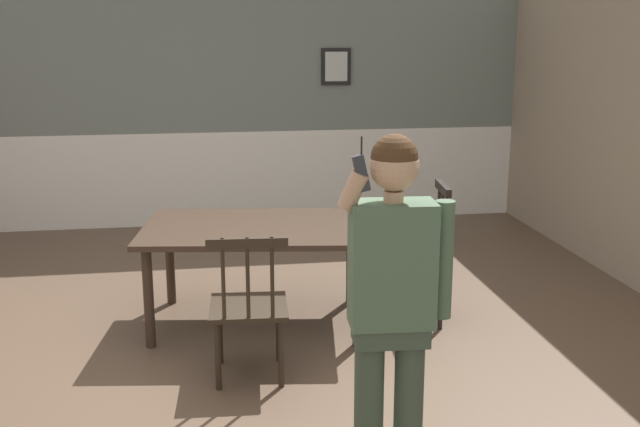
% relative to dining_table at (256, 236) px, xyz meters
% --- Properties ---
extents(ground_plane, '(8.00, 8.00, 0.00)m').
position_rel_dining_table_xyz_m(ground_plane, '(-0.16, -0.57, -0.66)').
color(ground_plane, brown).
extents(room_back_partition, '(6.76, 0.17, 2.63)m').
position_rel_dining_table_xyz_m(room_back_partition, '(-0.15, 3.07, 0.60)').
color(room_back_partition, slate).
rests_on(room_back_partition, ground_plane).
extents(dining_table, '(1.75, 1.28, 0.75)m').
position_rel_dining_table_xyz_m(dining_table, '(0.00, 0.00, 0.00)').
color(dining_table, '#38281E').
rests_on(dining_table, ground_plane).
extents(chair_near_window, '(0.51, 0.51, 0.96)m').
position_rel_dining_table_xyz_m(chair_near_window, '(-0.12, -0.91, -0.19)').
color(chair_near_window, '#2D2319').
rests_on(chair_near_window, ground_plane).
extents(chair_by_doorway, '(0.45, 0.45, 1.04)m').
position_rel_dining_table_xyz_m(chair_by_doorway, '(1.19, -0.16, -0.19)').
color(chair_by_doorway, black).
rests_on(chair_by_doorway, ground_plane).
extents(person_figure, '(0.54, 0.23, 1.70)m').
position_rel_dining_table_xyz_m(person_figure, '(0.46, -2.17, 0.31)').
color(person_figure, '#3A493A').
rests_on(person_figure, ground_plane).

